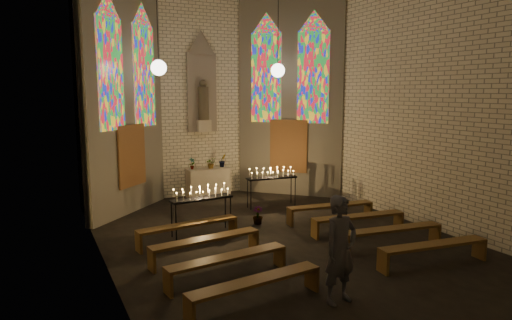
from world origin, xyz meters
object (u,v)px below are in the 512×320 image
Objects in this scene: altar at (208,183)px; aisle_flower_pot at (258,215)px; visitor at (340,250)px; votive_stand_right at (272,175)px; votive_stand_left at (201,195)px.

aisle_flower_pot is at bearing -87.93° from altar.
altar is 8.27m from visitor.
votive_stand_right is 0.87× the size of visitor.
aisle_flower_pot is 0.30× the size of votive_stand_right.
altar is at bearing 76.41° from visitor.
votive_stand_right reaches higher than altar.
visitor is at bearing -94.72° from altar.
visitor is (-0.68, -8.23, 0.42)m from altar.
aisle_flower_pot is 2.08m from votive_stand_right.
visitor reaches higher than aisle_flower_pot.
votive_stand_right is (2.87, 1.66, 0.00)m from votive_stand_left.
visitor is (-2.03, -6.23, -0.07)m from votive_stand_right.
visitor is at bearing -99.66° from aisle_flower_pot.
visitor is (0.84, -4.58, -0.07)m from votive_stand_left.
altar is 2.46m from votive_stand_right.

